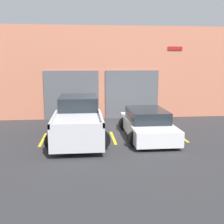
{
  "coord_description": "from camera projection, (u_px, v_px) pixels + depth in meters",
  "views": [
    {
      "loc": [
        -1.31,
        -13.77,
        3.4
      ],
      "look_at": [
        0.0,
        -0.98,
        1.1
      ],
      "focal_mm": 45.0,
      "sensor_mm": 36.0,
      "label": 1
    }
  ],
  "objects": [
    {
      "name": "ground_plane",
      "position": [
        110.0,
        130.0,
        14.22
      ],
      "size": [
        28.0,
        28.0,
        0.0
      ],
      "primitive_type": "plane",
      "color": "#2D2D30"
    },
    {
      "name": "shophouse_building",
      "position": [
        105.0,
        73.0,
        16.96
      ],
      "size": [
        15.31,
        0.68,
        5.5
      ],
      "color": "#D17A5B",
      "rests_on": "ground"
    },
    {
      "name": "pickup_truck",
      "position": [
        78.0,
        119.0,
        12.77
      ],
      "size": [
        2.55,
        5.48,
        1.75
      ],
      "color": "silver",
      "rests_on": "ground"
    },
    {
      "name": "sedan_white",
      "position": [
        147.0,
        124.0,
        12.84
      ],
      "size": [
        2.27,
        4.59,
        1.27
      ],
      "color": "white",
      "rests_on": "ground"
    },
    {
      "name": "parking_stripe_far_left",
      "position": [
        43.0,
        140.0,
        12.45
      ],
      "size": [
        0.12,
        2.2,
        0.01
      ],
      "primitive_type": "cube",
      "color": "gold",
      "rests_on": "ground"
    },
    {
      "name": "parking_stripe_left",
      "position": [
        113.0,
        138.0,
        12.76
      ],
      "size": [
        0.12,
        2.2,
        0.01
      ],
      "primitive_type": "cube",
      "color": "gold",
      "rests_on": "ground"
    },
    {
      "name": "parking_stripe_centre",
      "position": [
        180.0,
        136.0,
        13.07
      ],
      "size": [
        0.12,
        2.2,
        0.01
      ],
      "primitive_type": "cube",
      "color": "gold",
      "rests_on": "ground"
    }
  ]
}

